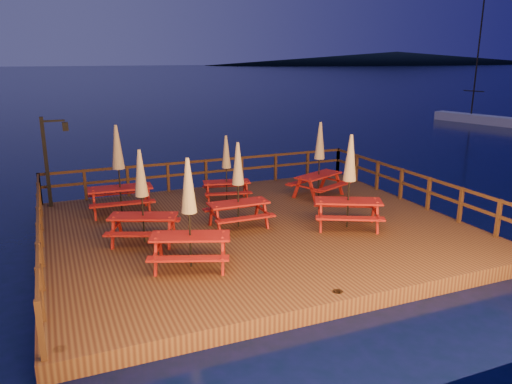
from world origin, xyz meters
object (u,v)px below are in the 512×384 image
Objects in this scene: picnic_table_0 at (226,167)px; picnic_table_1 at (189,212)px; picnic_table_2 at (349,180)px; sailboat at (475,119)px; lamp_post at (50,153)px.

picnic_table_1 is at bearing -105.61° from picnic_table_0.
picnic_table_2 is (5.02, 0.98, 0.05)m from picnic_table_1.
picnic_table_0 is 0.86× the size of picnic_table_1.
picnic_table_0 is 0.83× the size of picnic_table_2.
picnic_table_2 reaches higher than picnic_table_1.
sailboat is at bearing 54.71° from picnic_table_1.
picnic_table_1 is at bearing -66.87° from lamp_post.
picnic_table_0 is at bearing -16.76° from lamp_post.
lamp_post reaches higher than picnic_table_0.
picnic_table_0 is 5.67m from picnic_table_1.
lamp_post is 1.13× the size of picnic_table_1.
picnic_table_2 is at bearing 31.94° from picnic_table_1.
lamp_post is 9.71m from picnic_table_2.
lamp_post is at bearing 134.05° from picnic_table_1.
picnic_table_0 is (5.53, -1.66, -0.61)m from lamp_post.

